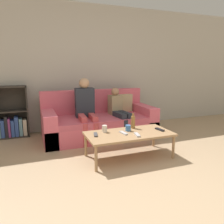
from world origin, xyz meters
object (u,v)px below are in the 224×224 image
object	(u,v)px
tv_remote_2	(137,135)
coffee_table	(129,135)
tv_remote_3	(123,133)
bottle	(133,122)
cup_far	(128,128)
person_child	(119,110)
person_adult	(86,105)
couch	(99,122)
tv_remote_0	(160,130)
cup_near	(105,129)
bookshelf	(12,119)
tv_remote_1	(96,135)

from	to	relation	value
tv_remote_2	coffee_table	bearing A→B (deg)	120.11
tv_remote_3	bottle	distance (m)	0.35
cup_far	person_child	bearing A→B (deg)	76.03
person_adult	bottle	distance (m)	1.02
bottle	couch	bearing A→B (deg)	105.61
person_adult	person_child	xyz separation A→B (m)	(0.64, -0.05, -0.12)
tv_remote_3	bottle	size ratio (longest dim) A/B	0.73
person_child	tv_remote_0	size ratio (longest dim) A/B	5.31
tv_remote_0	tv_remote_2	xyz separation A→B (m)	(-0.44, -0.12, 0.00)
cup_far	bottle	world-z (taller)	bottle
coffee_table	cup_near	distance (m)	0.37
cup_far	bookshelf	bearing A→B (deg)	136.71
couch	person_adult	xyz separation A→B (m)	(-0.28, -0.11, 0.36)
tv_remote_1	cup_far	bearing A→B (deg)	17.68
person_adult	tv_remote_3	distance (m)	1.14
tv_remote_1	tv_remote_3	size ratio (longest dim) A/B	1.01
tv_remote_1	coffee_table	bearing A→B (deg)	6.59
bookshelf	coffee_table	world-z (taller)	bookshelf
person_child	cup_near	size ratio (longest dim) A/B	9.06
couch	tv_remote_0	bearing A→B (deg)	-63.63
person_adult	tv_remote_3	bearing A→B (deg)	-71.51
cup_far	tv_remote_0	size ratio (longest dim) A/B	0.51
coffee_table	tv_remote_3	xyz separation A→B (m)	(-0.10, -0.01, 0.04)
bookshelf	tv_remote_3	xyz separation A→B (m)	(1.58, -1.71, 0.03)
cup_far	tv_remote_3	distance (m)	0.17
cup_near	bottle	xyz separation A→B (m)	(0.49, 0.04, 0.05)
coffee_table	cup_near	size ratio (longest dim) A/B	12.22
bookshelf	tv_remote_2	bearing A→B (deg)	-47.14
bookshelf	tv_remote_0	size ratio (longest dim) A/B	5.57
coffee_table	person_child	xyz separation A→B (m)	(0.26, 1.01, 0.17)
person_child	person_adult	bearing A→B (deg)	169.20
cup_near	tv_remote_0	xyz separation A→B (m)	(0.82, -0.20, -0.04)
coffee_table	tv_remote_1	size ratio (longest dim) A/B	7.13
bookshelf	person_child	xyz separation A→B (m)	(1.93, -0.69, 0.16)
couch	tv_remote_2	world-z (taller)	couch
cup_near	bottle	size ratio (longest dim) A/B	0.43
bookshelf	tv_remote_3	size ratio (longest dim) A/B	5.59
coffee_table	person_child	world-z (taller)	person_child
person_child	bottle	distance (m)	0.81
person_adult	tv_remote_3	xyz separation A→B (m)	(0.28, -1.07, -0.25)
tv_remote_0	cup_far	bearing A→B (deg)	154.18
coffee_table	tv_remote_0	bearing A→B (deg)	-4.90
coffee_table	cup_far	size ratio (longest dim) A/B	13.99
bookshelf	cup_far	size ratio (longest dim) A/B	10.88
couch	tv_remote_0	size ratio (longest dim) A/B	11.87
cup_near	tv_remote_0	bearing A→B (deg)	-14.04
bookshelf	tv_remote_0	bearing A→B (deg)	-38.82
couch	person_child	world-z (taller)	person_child
tv_remote_1	bottle	distance (m)	0.68
tv_remote_0	bottle	world-z (taller)	bottle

